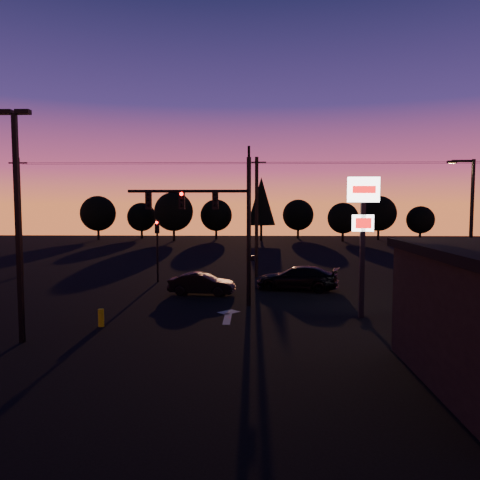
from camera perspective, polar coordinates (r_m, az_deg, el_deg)
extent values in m
plane|color=black|center=(21.85, -3.02, -10.21)|extent=(120.00, 120.00, 0.00)
cube|color=beige|center=(22.79, -1.55, -9.58)|extent=(0.35, 2.20, 0.01)
cube|color=beige|center=(24.14, -1.37, -8.77)|extent=(1.20, 1.20, 0.01)
cylinder|color=black|center=(25.12, 1.08, 0.96)|extent=(0.24, 0.24, 8.00)
cylinder|color=black|center=(25.22, 1.09, 10.53)|extent=(0.14, 0.52, 0.76)
cylinder|color=black|center=(25.32, -6.33, 5.94)|extent=(6.50, 0.16, 0.16)
cube|color=black|center=(25.16, -3.03, 4.83)|extent=(0.32, 0.22, 0.95)
sphere|color=black|center=(25.03, -3.06, 5.64)|extent=(0.18, 0.18, 0.18)
sphere|color=black|center=(25.03, -3.06, 4.95)|extent=(0.18, 0.18, 0.18)
sphere|color=black|center=(25.03, -3.05, 4.26)|extent=(0.18, 0.18, 0.18)
cube|color=black|center=(25.36, -7.10, 4.80)|extent=(0.32, 0.22, 0.95)
sphere|color=#FF0705|center=(25.24, -7.16, 5.60)|extent=(0.18, 0.18, 0.18)
sphere|color=black|center=(25.24, -7.15, 4.92)|extent=(0.18, 0.18, 0.18)
sphere|color=black|center=(25.23, -7.14, 4.23)|extent=(0.18, 0.18, 0.18)
cube|color=black|center=(25.69, -11.09, 4.75)|extent=(0.32, 0.22, 0.95)
sphere|color=black|center=(25.57, -11.16, 5.53)|extent=(0.18, 0.18, 0.18)
sphere|color=black|center=(25.57, -11.15, 4.86)|extent=(0.18, 0.18, 0.18)
sphere|color=black|center=(25.57, -11.14, 4.19)|extent=(0.18, 0.18, 0.18)
cube|color=black|center=(25.25, 1.48, -2.22)|extent=(0.22, 0.18, 0.28)
cylinder|color=black|center=(33.47, -10.03, -2.02)|extent=(0.14, 0.14, 3.60)
cube|color=black|center=(33.30, -10.08, 1.57)|extent=(0.30, 0.20, 0.90)
sphere|color=#FF0705|center=(33.17, -10.12, 2.11)|extent=(0.18, 0.18, 0.18)
sphere|color=black|center=(33.18, -10.12, 1.63)|extent=(0.18, 0.18, 0.18)
sphere|color=black|center=(33.19, -10.11, 1.15)|extent=(0.18, 0.18, 0.18)
cube|color=black|center=(20.31, -25.41, 1.12)|extent=(0.18, 0.18, 9.00)
cube|color=black|center=(20.75, -26.72, 13.76)|extent=(0.55, 0.30, 0.18)
cube|color=black|center=(20.43, -24.94, 13.97)|extent=(0.55, 0.30, 0.18)
cube|color=black|center=(23.31, 14.68, -1.43)|extent=(0.22, 0.22, 6.40)
cube|color=white|center=(23.20, 14.82, 5.96)|extent=(1.50, 0.25, 1.20)
cube|color=red|center=(23.06, 14.90, 5.97)|extent=(1.10, 0.02, 0.35)
cube|color=white|center=(23.21, 14.75, 2.01)|extent=(1.00, 0.22, 0.80)
cube|color=red|center=(23.08, 14.82, 2.00)|extent=(0.75, 0.02, 0.50)
cylinder|color=black|center=(29.32, 26.34, 1.00)|extent=(0.20, 0.20, 8.00)
cylinder|color=black|center=(29.13, 25.52, 8.69)|extent=(1.20, 0.14, 0.14)
cube|color=black|center=(28.89, 24.42, 8.66)|extent=(0.50, 0.22, 0.14)
plane|color=#FFB759|center=(28.89, 24.41, 8.50)|extent=(0.35, 0.35, 0.00)
cylinder|color=black|center=(39.30, -25.25, 2.52)|extent=(0.26, 0.26, 9.00)
cube|color=black|center=(39.41, -25.45, 8.48)|extent=(1.40, 0.10, 0.10)
cylinder|color=black|center=(35.09, 2.03, 2.76)|extent=(0.26, 0.26, 9.00)
cube|color=black|center=(35.21, 2.05, 9.44)|extent=(1.40, 0.10, 0.10)
cylinder|color=black|center=(35.69, -12.74, 9.19)|extent=(18.00, 0.02, 0.02)
cylinder|color=black|center=(36.27, -12.51, 9.19)|extent=(18.00, 0.02, 0.02)
cylinder|color=black|center=(36.85, -12.28, 9.04)|extent=(18.00, 0.02, 0.02)
cylinder|color=black|center=(35.84, 16.79, 9.09)|extent=(18.00, 0.02, 0.02)
cylinder|color=black|center=(36.42, 16.54, 9.10)|extent=(18.00, 0.02, 0.02)
cylinder|color=black|center=(36.99, 16.30, 8.95)|extent=(18.00, 0.02, 0.02)
cube|color=black|center=(19.49, 23.75, -8.15)|extent=(2.20, 0.05, 1.60)
cylinder|color=#C5C90A|center=(22.23, -16.58, -9.07)|extent=(0.27, 0.27, 0.80)
cylinder|color=black|center=(75.07, -16.87, 0.64)|extent=(0.36, 0.36, 1.62)
sphere|color=black|center=(74.94, -16.92, 3.12)|extent=(5.36, 5.36, 5.36)
cylinder|color=black|center=(76.31, -11.88, 0.70)|extent=(0.36, 0.36, 1.38)
sphere|color=black|center=(76.19, -11.91, 2.77)|extent=(4.54, 4.54, 4.54)
cylinder|color=black|center=(70.21, -8.06, 0.59)|extent=(0.36, 0.36, 1.75)
sphere|color=black|center=(70.07, -8.09, 3.45)|extent=(5.77, 5.78, 5.78)
cylinder|color=black|center=(73.45, -2.91, 0.70)|extent=(0.36, 0.36, 1.50)
sphere|color=black|center=(73.32, -2.92, 3.04)|extent=(4.95, 4.95, 4.95)
cylinder|color=black|center=(70.22, 2.60, 0.89)|extent=(0.36, 0.36, 2.38)
cone|color=black|center=(70.09, 2.61, 4.76)|extent=(4.18, 4.18, 7.12)
cylinder|color=black|center=(75.58, 7.08, 0.77)|extent=(0.36, 0.36, 1.50)
sphere|color=black|center=(75.45, 7.10, 3.05)|extent=(4.95, 4.95, 4.95)
cylinder|color=black|center=(70.51, 12.41, 0.39)|extent=(0.36, 0.36, 1.38)
sphere|color=black|center=(70.38, 12.45, 2.63)|extent=(4.54, 4.54, 4.54)
cylinder|color=black|center=(74.76, 16.50, 0.63)|extent=(0.36, 0.36, 1.62)
sphere|color=black|center=(74.63, 16.55, 3.12)|extent=(5.36, 5.36, 5.36)
cylinder|color=black|center=(75.60, 21.09, 0.42)|extent=(0.36, 0.36, 1.25)
sphere|color=black|center=(75.48, 21.14, 2.31)|extent=(4.12, 4.12, 4.12)
imported|color=black|center=(28.71, -4.69, -5.34)|extent=(4.13, 1.89, 1.31)
imported|color=black|center=(30.33, 6.98, -4.63)|extent=(5.61, 3.35, 1.52)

